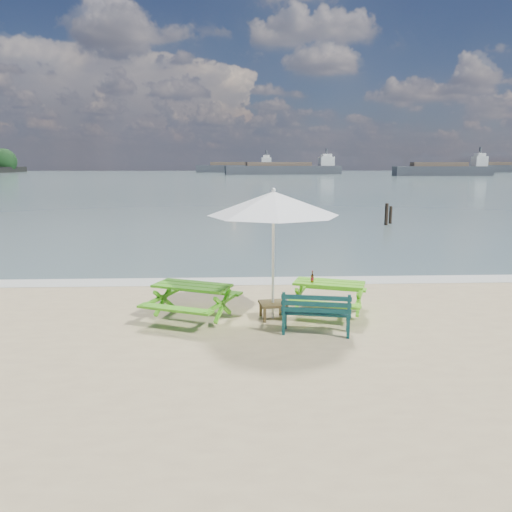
{
  "coord_description": "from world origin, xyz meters",
  "views": [
    {
      "loc": [
        -0.7,
        -8.49,
        3.19
      ],
      "look_at": [
        -0.21,
        3.0,
        1.0
      ],
      "focal_mm": 35.0,
      "sensor_mm": 36.0,
      "label": 1
    }
  ],
  "objects_px": {
    "park_bench": "(316,321)",
    "swimmer": "(233,227)",
    "picnic_table_right": "(329,299)",
    "picnic_table_left": "(193,303)",
    "beer_bottle": "(312,279)",
    "patio_umbrella": "(273,204)",
    "side_table": "(273,310)"
  },
  "relations": [
    {
      "from": "picnic_table_left",
      "to": "side_table",
      "type": "height_order",
      "value": "picnic_table_left"
    },
    {
      "from": "side_table",
      "to": "picnic_table_right",
      "type": "bearing_deg",
      "value": 13.12
    },
    {
      "from": "picnic_table_right",
      "to": "swimmer",
      "type": "distance_m",
      "value": 17.4
    },
    {
      "from": "picnic_table_right",
      "to": "park_bench",
      "type": "height_order",
      "value": "park_bench"
    },
    {
      "from": "side_table",
      "to": "swimmer",
      "type": "relative_size",
      "value": 0.33
    },
    {
      "from": "park_bench",
      "to": "beer_bottle",
      "type": "distance_m",
      "value": 1.31
    },
    {
      "from": "picnic_table_right",
      "to": "swimmer",
      "type": "relative_size",
      "value": 1.1
    },
    {
      "from": "picnic_table_right",
      "to": "side_table",
      "type": "height_order",
      "value": "picnic_table_right"
    },
    {
      "from": "side_table",
      "to": "beer_bottle",
      "type": "height_order",
      "value": "beer_bottle"
    },
    {
      "from": "picnic_table_left",
      "to": "swimmer",
      "type": "xyz_separation_m",
      "value": [
        0.74,
        17.52,
        -0.73
      ]
    },
    {
      "from": "picnic_table_left",
      "to": "patio_umbrella",
      "type": "distance_m",
      "value": 2.6
    },
    {
      "from": "park_bench",
      "to": "swimmer",
      "type": "distance_m",
      "value": 18.55
    },
    {
      "from": "picnic_table_right",
      "to": "beer_bottle",
      "type": "xyz_separation_m",
      "value": [
        -0.36,
        -0.01,
        0.44
      ]
    },
    {
      "from": "beer_bottle",
      "to": "side_table",
      "type": "bearing_deg",
      "value": -162.15
    },
    {
      "from": "swimmer",
      "to": "picnic_table_left",
      "type": "bearing_deg",
      "value": -92.42
    },
    {
      "from": "picnic_table_right",
      "to": "swimmer",
      "type": "xyz_separation_m",
      "value": [
        -2.11,
        17.26,
        -0.71
      ]
    },
    {
      "from": "park_bench",
      "to": "side_table",
      "type": "relative_size",
      "value": 2.25
    },
    {
      "from": "picnic_table_left",
      "to": "park_bench",
      "type": "bearing_deg",
      "value": -21.61
    },
    {
      "from": "side_table",
      "to": "patio_umbrella",
      "type": "distance_m",
      "value": 2.19
    },
    {
      "from": "picnic_table_right",
      "to": "patio_umbrella",
      "type": "relative_size",
      "value": 0.67
    },
    {
      "from": "side_table",
      "to": "patio_umbrella",
      "type": "height_order",
      "value": "patio_umbrella"
    },
    {
      "from": "patio_umbrella",
      "to": "park_bench",
      "type": "bearing_deg",
      "value": -51.15
    },
    {
      "from": "side_table",
      "to": "picnic_table_left",
      "type": "bearing_deg",
      "value": 179.25
    },
    {
      "from": "picnic_table_left",
      "to": "patio_umbrella",
      "type": "height_order",
      "value": "patio_umbrella"
    },
    {
      "from": "park_bench",
      "to": "swimmer",
      "type": "bearing_deg",
      "value": 95.09
    },
    {
      "from": "picnic_table_right",
      "to": "beer_bottle",
      "type": "distance_m",
      "value": 0.57
    },
    {
      "from": "park_bench",
      "to": "beer_bottle",
      "type": "bearing_deg",
      "value": 85.11
    },
    {
      "from": "park_bench",
      "to": "picnic_table_right",
      "type": "bearing_deg",
      "value": 68.94
    },
    {
      "from": "beer_bottle",
      "to": "patio_umbrella",
      "type": "bearing_deg",
      "value": -162.15
    },
    {
      "from": "park_bench",
      "to": "beer_bottle",
      "type": "relative_size",
      "value": 5.37
    },
    {
      "from": "picnic_table_right",
      "to": "side_table",
      "type": "xyz_separation_m",
      "value": [
        -1.21,
        -0.28,
        -0.15
      ]
    },
    {
      "from": "side_table",
      "to": "patio_umbrella",
      "type": "relative_size",
      "value": 0.2
    }
  ]
}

